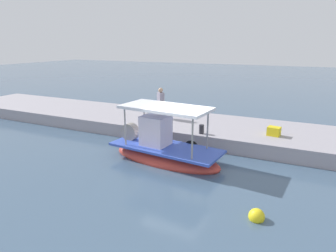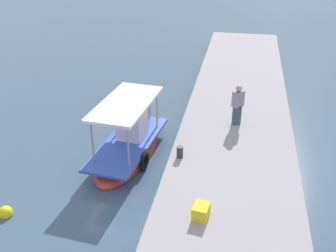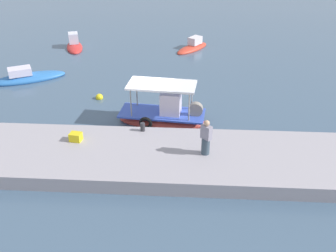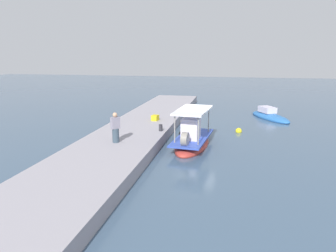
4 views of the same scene
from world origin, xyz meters
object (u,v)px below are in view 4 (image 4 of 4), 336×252
Objects in this scene: mooring_bollard at (161,128)px; main_fishing_boat at (192,140)px; marker_buoy at (239,131)px; cargo_crate at (155,118)px; moored_boat_mid at (270,116)px; fisherman_near_bollard at (115,129)px.

main_fishing_boat is at bearing 67.31° from mooring_bollard.
marker_buoy is at bearing 146.38° from main_fishing_boat.
moored_boat_mid is at bearing 123.94° from cargo_crate.
main_fishing_boat is 5.28m from marker_buoy.
fisherman_near_bollard reaches higher than marker_buoy.
cargo_crate is (-3.16, -1.16, -0.01)m from mooring_bollard.
main_fishing_boat reaches higher than marker_buoy.
mooring_bollard reaches higher than cargo_crate.
main_fishing_boat is 11.05× the size of marker_buoy.
main_fishing_boat is 2.44m from mooring_bollard.
fisherman_near_bollard is 3.74× the size of marker_buoy.
mooring_bollard is (-3.15, 1.93, -0.57)m from fisherman_near_bollard.
main_fishing_boat is 5.31m from cargo_crate.
mooring_bollard is 0.79× the size of cargo_crate.
mooring_bollard is at bearing 20.11° from cargo_crate.
moored_boat_mid is at bearing 141.56° from fisherman_near_bollard.
fisherman_near_bollard is 0.33× the size of moored_boat_mid.
mooring_bollard is at bearing -112.69° from main_fishing_boat.
fisherman_near_bollard reaches higher than main_fishing_boat.
marker_buoy is (-3.47, 5.12, -0.82)m from mooring_bollard.
moored_boat_mid is (-6.13, 9.10, -0.72)m from cargo_crate.
cargo_crate is 11.00m from moored_boat_mid.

